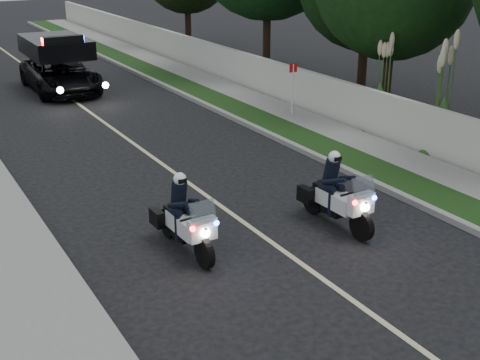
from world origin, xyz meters
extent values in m
plane|color=black|center=(0.00, 0.00, 0.00)|extent=(120.00, 120.00, 0.00)
cube|color=gray|center=(4.10, 10.00, 0.07)|extent=(0.20, 60.00, 0.15)
cube|color=#193814|center=(4.80, 10.00, 0.08)|extent=(1.20, 60.00, 0.16)
cube|color=gray|center=(6.10, 10.00, 0.08)|extent=(1.40, 60.00, 0.16)
cube|color=beige|center=(7.10, 10.00, 0.75)|extent=(0.22, 60.00, 1.50)
cube|color=#BFB78C|center=(0.00, 10.00, 0.00)|extent=(0.12, 50.00, 0.01)
imported|color=black|center=(0.06, 16.14, 0.00)|extent=(2.54, 5.36, 2.59)
camera|label=1|loc=(-6.66, -10.43, 6.05)|focal=47.50mm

